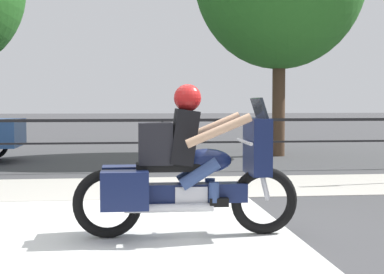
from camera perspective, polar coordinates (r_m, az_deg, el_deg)
name	(u,v)px	position (r m, az deg, el deg)	size (l,w,h in m)	color
ground_plane	(194,232)	(6.50, 0.20, -9.24)	(120.00, 120.00, 0.00)	#424244
sidewalk_band	(171,187)	(9.83, -2.09, -4.84)	(44.00, 2.40, 0.01)	#B7B2A8
crosswalk_band	(122,238)	(6.27, -6.82, -9.72)	(3.70, 6.00, 0.01)	silver
fence_railing	(163,130)	(11.87, -2.87, 0.69)	(36.00, 0.05, 1.07)	black
motorcycle	(185,169)	(6.21, -0.73, -3.16)	(2.40, 0.76, 1.61)	black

